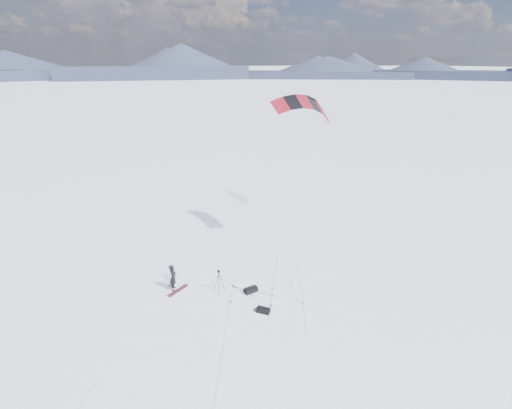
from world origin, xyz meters
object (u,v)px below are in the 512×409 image
gear_bag_b (263,310)px  snowboard (178,290)px  tripod (219,278)px  snowkiter (174,289)px  gear_bag_a (251,290)px

gear_bag_b → snowboard: bearing=178.7°
gear_bag_b → tripod: bearing=162.9°
tripod → gear_bag_b: 3.62m
snowkiter → gear_bag_a: snowkiter is taller
gear_bag_a → tripod: bearing=144.2°
snowboard → gear_bag_a: (4.14, -2.29, 0.15)m
tripod → gear_bag_b: bearing=-67.1°
snowkiter → gear_bag_b: snowkiter is taller
snowboard → tripod: tripod is taller
snowboard → gear_bag_b: (3.87, -4.46, 0.14)m
tripod → gear_bag_b: tripod is taller
snowkiter → snowboard: 0.32m
snowkiter → tripod: 3.12m
snowkiter → gear_bag_a: 5.01m
tripod → gear_bag_a: tripod is taller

